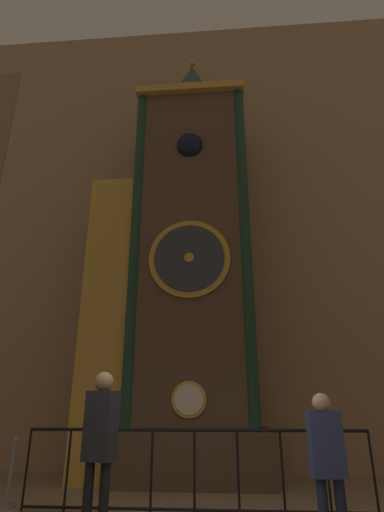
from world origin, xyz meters
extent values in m
cube|color=#997A5B|center=(0.00, 6.12, 6.72)|extent=(24.00, 0.30, 13.44)
cube|color=brown|center=(-0.19, 4.76, 0.51)|extent=(3.22, 1.61, 1.01)
cube|color=brown|center=(-0.19, 4.76, 5.12)|extent=(2.58, 1.40, 8.21)
cube|color=gold|center=(-0.19, 4.66, 9.13)|extent=(2.78, 1.54, 0.20)
cylinder|color=gold|center=(-0.19, 4.03, 1.56)|extent=(0.68, 0.05, 0.68)
cylinder|color=silver|center=(-0.19, 4.00, 1.56)|extent=(0.56, 0.03, 0.56)
cylinder|color=gold|center=(-0.19, 4.03, 4.46)|extent=(1.79, 0.07, 1.79)
cylinder|color=#2D333D|center=(-0.19, 3.99, 4.46)|extent=(1.54, 0.04, 1.54)
cylinder|color=gold|center=(-0.19, 3.97, 4.46)|extent=(0.21, 0.03, 0.21)
cube|color=#30241B|center=(-0.19, 4.55, 7.42)|extent=(0.82, 0.42, 0.82)
sphere|color=black|center=(-0.19, 4.11, 7.42)|extent=(0.66, 0.66, 0.66)
cylinder|color=#193828|center=(-1.43, 4.14, 5.12)|extent=(0.27, 0.27, 8.21)
cylinder|color=#193828|center=(1.04, 4.14, 5.12)|extent=(0.27, 0.27, 8.21)
cylinder|color=gold|center=(-0.19, 4.76, 9.38)|extent=(1.13, 1.13, 0.30)
cone|color=#1C3D2C|center=(-0.19, 4.76, 10.09)|extent=(1.08, 1.08, 1.12)
sphere|color=gold|center=(-0.19, 4.76, 10.76)|extent=(0.20, 0.20, 0.20)
cube|color=#4C3828|center=(-2.05, 4.81, 3.32)|extent=(1.03, 1.19, 6.63)
cube|color=gold|center=(-2.05, 4.20, 3.32)|extent=(1.09, 0.06, 6.63)
cylinder|color=black|center=(-2.53, 2.46, 0.56)|extent=(0.04, 0.04, 1.13)
cylinder|color=black|center=(-1.89, 2.46, 0.56)|extent=(0.04, 0.04, 1.13)
cylinder|color=black|center=(-1.25, 2.46, 0.56)|extent=(0.04, 0.04, 1.13)
cylinder|color=black|center=(-0.61, 2.46, 0.56)|extent=(0.04, 0.04, 1.13)
cylinder|color=black|center=(0.03, 2.46, 0.56)|extent=(0.04, 0.04, 1.13)
cylinder|color=black|center=(0.67, 2.46, 0.56)|extent=(0.04, 0.04, 1.13)
cylinder|color=black|center=(1.31, 2.46, 0.56)|extent=(0.04, 0.04, 1.13)
cylinder|color=black|center=(1.95, 2.46, 0.56)|extent=(0.04, 0.04, 1.13)
cylinder|color=black|center=(2.59, 2.46, 0.56)|extent=(0.04, 0.04, 1.13)
cylinder|color=black|center=(0.03, 2.46, 1.11)|extent=(5.12, 0.05, 0.05)
cylinder|color=black|center=(0.03, 2.46, 0.06)|extent=(5.12, 0.04, 0.04)
cylinder|color=black|center=(-1.01, 0.76, 0.44)|extent=(0.11, 0.11, 0.88)
cylinder|color=black|center=(-0.83, 0.76, 0.44)|extent=(0.11, 0.11, 0.88)
cube|color=black|center=(-0.92, 0.76, 1.25)|extent=(0.39, 0.30, 0.75)
sphere|color=#8C664C|center=(-0.92, 0.76, 1.73)|extent=(0.23, 0.23, 0.23)
cube|color=navy|center=(1.57, 0.67, 1.08)|extent=(0.35, 0.23, 0.65)
sphere|color=tan|center=(1.57, 0.67, 1.50)|extent=(0.20, 0.20, 0.20)
cylinder|color=gray|center=(-2.88, 2.67, 0.02)|extent=(0.28, 0.28, 0.04)
cylinder|color=gray|center=(-2.88, 2.67, 0.45)|extent=(0.06, 0.06, 0.91)
sphere|color=gray|center=(-2.88, 2.67, 0.94)|extent=(0.09, 0.09, 0.09)
camera|label=1|loc=(0.52, -4.12, 1.48)|focal=28.00mm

